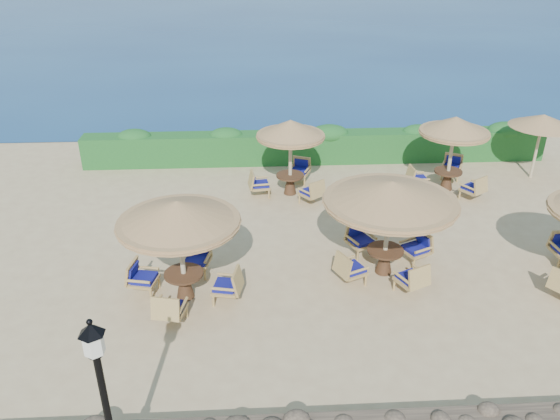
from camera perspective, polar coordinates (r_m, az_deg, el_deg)
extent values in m
plane|color=tan|center=(15.42, 6.77, -4.91)|extent=(120.00, 120.00, 0.00)
cube|color=#194E1F|center=(21.59, 3.79, 6.57)|extent=(18.00, 0.90, 1.20)
cylinder|color=black|center=(9.22, -17.53, -19.85)|extent=(0.11, 0.11, 2.40)
cylinder|color=silver|center=(8.27, -18.92, -12.97)|extent=(0.30, 0.30, 0.36)
cone|color=black|center=(8.12, -19.17, -11.66)|extent=(0.40, 0.40, 0.18)
cylinder|color=#C1B088|center=(21.96, 25.23, 5.76)|extent=(0.10, 0.10, 2.20)
cone|color=olive|center=(21.65, 25.79, 8.41)|extent=(2.30, 2.30, 0.45)
cylinder|color=#C1B088|center=(13.31, -10.21, -4.71)|extent=(0.12, 0.12, 2.40)
cone|color=olive|center=(12.74, -10.63, -0.18)|extent=(2.92, 2.92, 0.55)
cylinder|color=olive|center=(12.87, -10.53, -1.29)|extent=(2.87, 2.87, 0.14)
cylinder|color=#4A2D1A|center=(13.59, -10.03, -6.58)|extent=(0.96, 0.96, 0.06)
cone|color=#4A2D1A|center=(13.78, -9.92, -7.79)|extent=(0.44, 0.44, 0.64)
cylinder|color=#C1B088|center=(14.32, 11.12, -2.37)|extent=(0.12, 0.12, 2.40)
cone|color=olive|center=(13.79, 11.55, 1.91)|extent=(3.43, 3.43, 0.55)
cylinder|color=olive|center=(13.91, 11.45, 0.87)|extent=(3.36, 3.36, 0.14)
cylinder|color=#4A2D1A|center=(14.58, 10.94, -4.15)|extent=(0.96, 0.96, 0.06)
cone|color=#4A2D1A|center=(14.76, 10.83, -5.32)|extent=(0.44, 0.44, 0.64)
cylinder|color=#C1B088|center=(18.53, 1.09, 5.11)|extent=(0.12, 0.12, 2.40)
cone|color=olive|center=(18.13, 1.12, 8.57)|extent=(2.31, 2.31, 0.55)
cylinder|color=olive|center=(18.22, 1.11, 7.74)|extent=(2.26, 2.26, 0.14)
cylinder|color=#4A2D1A|center=(18.73, 1.07, 3.63)|extent=(0.96, 0.96, 0.06)
cone|color=#4A2D1A|center=(18.87, 1.06, 2.65)|extent=(0.44, 0.44, 0.64)
cylinder|color=#C1B088|center=(19.76, 17.37, 5.26)|extent=(0.12, 0.12, 2.40)
cone|color=olive|center=(19.38, 17.85, 8.50)|extent=(2.37, 2.37, 0.55)
cylinder|color=olive|center=(19.46, 17.74, 7.72)|extent=(2.32, 2.32, 0.14)
cylinder|color=#4A2D1A|center=(19.95, 17.17, 3.88)|extent=(0.96, 0.96, 0.06)
cone|color=#4A2D1A|center=(20.08, 17.04, 2.96)|extent=(0.44, 0.44, 0.64)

